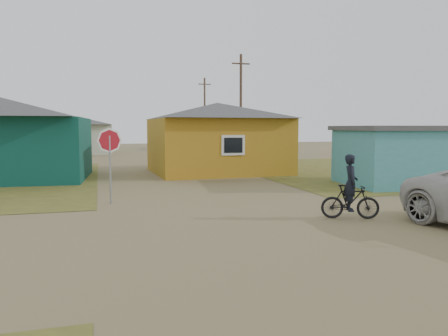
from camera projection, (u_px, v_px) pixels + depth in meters
The scene contains 11 objects.
ground at pixel (268, 232), 10.55m from camera, with size 120.00×120.00×0.00m, color olive.
grass_ne at pixel (402, 169), 26.82m from camera, with size 20.00×18.00×0.00m, color olive.
house_yellow at pixel (217, 137), 24.45m from camera, with size 7.72×6.76×3.90m.
shed_turquoise at pixel (414, 155), 19.25m from camera, with size 6.71×4.93×2.60m.
house_pale_west at pixel (76, 135), 41.30m from camera, with size 7.04×6.15×3.60m.
house_beige_east at pixel (221, 133), 51.41m from camera, with size 6.95×6.05×3.60m.
house_pale_north at pixel (9, 134), 50.61m from camera, with size 6.28×5.81×3.40m.
utility_pole_near at pixel (241, 106), 33.01m from camera, with size 1.40×0.20×8.00m.
utility_pole_far at pixel (205, 113), 48.60m from camera, with size 1.40×0.20×8.00m.
stop_sign at pixel (110, 148), 14.24m from camera, with size 0.82×0.14×2.52m.
cyclist at pixel (350, 195), 12.05m from camera, with size 1.64×1.00×1.79m.
Camera 1 is at (-3.86, -9.67, 2.53)m, focal length 35.00 mm.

